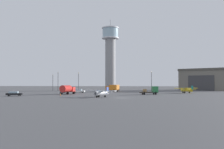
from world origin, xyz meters
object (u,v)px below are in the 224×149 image
at_px(truck_fuel_tanker_red, 67,89).
at_px(truck_box_orange, 113,88).
at_px(airplane_yellow, 187,90).
at_px(traffic_cone_near_left, 61,94).
at_px(control_tower, 110,54).
at_px(car_black, 14,94).
at_px(light_post_north, 151,80).
at_px(truck_flatbed_green, 152,91).
at_px(light_post_centre, 78,80).
at_px(light_post_east, 58,80).
at_px(car_white, 79,91).
at_px(light_post_west, 53,81).
at_px(airplane_silver, 102,93).

relative_size(truck_fuel_tanker_red, truck_box_orange, 1.19).
height_order(airplane_yellow, traffic_cone_near_left, airplane_yellow).
bearing_deg(truck_box_orange, control_tower, -49.01).
relative_size(control_tower, airplane_yellow, 3.93).
relative_size(truck_fuel_tanker_red, car_black, 1.52).
xyz_separation_m(light_post_north, traffic_cone_near_left, (-29.87, -36.43, -4.87)).
bearing_deg(truck_box_orange, airplane_yellow, -168.24).
height_order(truck_box_orange, traffic_cone_near_left, truck_box_orange).
xyz_separation_m(truck_flatbed_green, light_post_centre, (-29.29, 22.79, 3.67)).
relative_size(airplane_yellow, light_post_east, 1.02).
height_order(control_tower, light_post_centre, control_tower).
bearing_deg(light_post_centre, car_black, -107.76).
distance_m(truck_flatbed_green, car_white, 29.33).
xyz_separation_m(control_tower, light_post_west, (-26.43, -10.24, -13.94)).
relative_size(control_tower, traffic_cone_near_left, 48.74).
height_order(truck_fuel_tanker_red, truck_box_orange, truck_fuel_tanker_red).
xyz_separation_m(airplane_silver, traffic_cone_near_left, (-13.24, 6.68, -0.89)).
bearing_deg(light_post_north, light_post_centre, -170.87).
bearing_deg(control_tower, light_post_west, -158.82).
relative_size(airplane_silver, light_post_west, 1.12).
height_order(car_black, car_white, same).
distance_m(car_white, light_post_north, 33.19).
height_order(light_post_north, traffic_cone_near_left, light_post_north).
xyz_separation_m(airplane_yellow, traffic_cone_near_left, (-41.59, -20.69, -0.94)).
bearing_deg(light_post_west, car_black, -85.74).
distance_m(truck_flatbed_green, truck_box_orange, 27.33).
bearing_deg(truck_flatbed_green, traffic_cone_near_left, -175.69).
xyz_separation_m(light_post_west, light_post_north, (45.92, -4.64, 0.57)).
relative_size(airplane_silver, light_post_centre, 1.05).
xyz_separation_m(airplane_yellow, light_post_west, (-57.64, 20.38, 3.37)).
height_order(airplane_yellow, airplane_silver, airplane_yellow).
height_order(airplane_yellow, truck_fuel_tanker_red, truck_fuel_tanker_red).
xyz_separation_m(airplane_yellow, light_post_east, (-54.81, 19.37, 4.02)).
relative_size(airplane_yellow, truck_fuel_tanker_red, 1.27).
distance_m(car_white, light_post_west, 26.88).
bearing_deg(light_post_centre, light_post_west, 146.21).
bearing_deg(airplane_silver, traffic_cone_near_left, -90.25).
height_order(control_tower, truck_flatbed_green, control_tower).
relative_size(airplane_yellow, light_post_north, 1.04).
relative_size(control_tower, light_post_centre, 4.34).
height_order(light_post_east, light_post_centre, light_post_east).
distance_m(truck_box_orange, light_post_centre, 15.10).
height_order(airplane_silver, car_white, airplane_silver).
bearing_deg(light_post_north, airplane_yellow, -53.34).
bearing_deg(airplane_yellow, truck_fuel_tanker_red, 81.40).
relative_size(truck_flatbed_green, car_black, 1.31).
relative_size(control_tower, light_post_east, 4.01).
bearing_deg(car_white, light_post_north, 29.95).
bearing_deg(airplane_yellow, light_post_west, 46.09).
bearing_deg(car_black, airplane_silver, -20.00).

